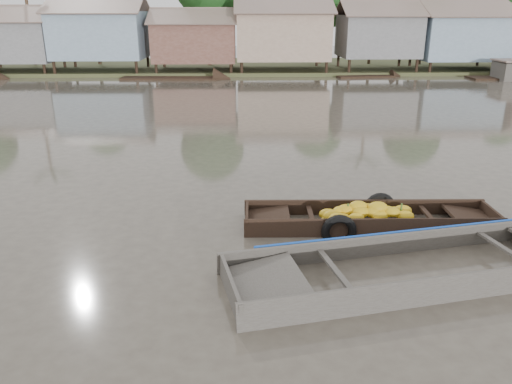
{
  "coord_description": "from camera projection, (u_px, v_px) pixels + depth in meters",
  "views": [
    {
      "loc": [
        -0.57,
        -8.22,
        4.3
      ],
      "look_at": [
        -0.26,
        1.42,
        0.8
      ],
      "focal_mm": 35.0,
      "sensor_mm": 36.0,
      "label": 1
    }
  ],
  "objects": [
    {
      "name": "ground",
      "position": [
        273.0,
        259.0,
        9.21
      ],
      "size": [
        120.0,
        120.0,
        0.0
      ],
      "primitive_type": "plane",
      "color": "#473F36",
      "rests_on": "ground"
    },
    {
      "name": "riverbank",
      "position": [
        286.0,
        28.0,
        38.18
      ],
      "size": [
        120.0,
        12.47,
        10.22
      ],
      "color": "#384723",
      "rests_on": "ground"
    },
    {
      "name": "banana_boat",
      "position": [
        366.0,
        219.0,
        10.61
      ],
      "size": [
        5.36,
        1.45,
        0.75
      ],
      "rotation": [
        0.0,
        0.0,
        -0.02
      ],
      "color": "black",
      "rests_on": "ground"
    },
    {
      "name": "viewer_boat",
      "position": [
        424.0,
        271.0,
        8.65
      ],
      "size": [
        7.2,
        3.2,
        0.56
      ],
      "rotation": [
        0.0,
        0.0,
        0.2
      ],
      "color": "#3F3A35",
      "rests_on": "ground"
    },
    {
      "name": "distant_boats",
      "position": [
        451.0,
        77.0,
        32.48
      ],
      "size": [
        46.39,
        15.54,
        1.38
      ],
      "color": "black",
      "rests_on": "ground"
    }
  ]
}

